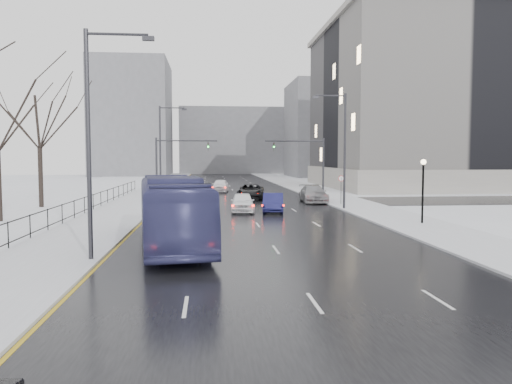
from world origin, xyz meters
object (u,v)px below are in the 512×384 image
object	(u,v)px
no_uturn_sign	(341,181)
sedan_right_near	(273,203)
mast_signal_right	(313,162)
sedan_center_near	(242,202)
streetlight_l_near	(94,133)
mast_signal_left	(167,162)
sedan_right_cross	(251,192)
sedan_right_far	(313,194)
streetlight_l_far	(162,147)
lamppost_r_mid	(423,182)
tree_park_d	(0,223)
tree_park_e	(42,208)
sedan_center_far	(220,186)
streetlight_r_mid	(342,145)
bus	(172,211)

from	to	relation	value
no_uturn_sign	sedan_right_near	bearing A→B (deg)	-143.63
mast_signal_right	sedan_center_near	bearing A→B (deg)	-130.62
streetlight_l_near	mast_signal_left	xyz separation A→B (m)	(0.84, 28.00, -1.51)
sedan_right_near	mast_signal_right	bearing A→B (deg)	67.80
mast_signal_right	sedan_right_cross	size ratio (longest dim) A/B	1.10
streetlight_l_near	sedan_right_far	xyz separation A→B (m)	(15.37, 27.08, -4.73)
streetlight_l_far	lamppost_r_mid	size ratio (longest dim) A/B	2.34
lamppost_r_mid	streetlight_l_near	bearing A→B (deg)	-152.45
sedan_right_cross	sedan_right_near	bearing A→B (deg)	-78.49
streetlight_l_far	mast_signal_right	xyz separation A→B (m)	(15.49, -4.00, -1.51)
streetlight_l_near	sedan_right_near	size ratio (longest dim) A/B	2.11
tree_park_d	tree_park_e	xyz separation A→B (m)	(-0.40, 10.00, 0.00)
mast_signal_right	sedan_right_far	world-z (taller)	mast_signal_right
sedan_center_far	streetlight_r_mid	bearing A→B (deg)	-60.28
bus	mast_signal_left	bearing A→B (deg)	87.34
bus	sedan_right_cross	world-z (taller)	bus
tree_park_d	sedan_center_far	distance (m)	32.89
streetlight_r_mid	bus	xyz separation A→B (m)	(-13.31, -16.32, -3.79)
no_uturn_sign	sedan_center_near	distance (m)	11.07
streetlight_l_near	sedan_right_near	world-z (taller)	streetlight_l_near
no_uturn_sign	sedan_center_near	world-z (taller)	no_uturn_sign
tree_park_d	sedan_center_near	world-z (taller)	tree_park_d
sedan_center_near	sedan_right_near	bearing A→B (deg)	-0.60
streetlight_l_near	bus	size ratio (longest dim) A/B	0.78
mast_signal_left	streetlight_l_near	bearing A→B (deg)	-91.72
tree_park_d	streetlight_l_far	bearing A→B (deg)	61.85
streetlight_l_far	sedan_right_far	distance (m)	16.81
mast_signal_right	bus	size ratio (longest dim) A/B	0.51
mast_signal_left	bus	world-z (taller)	mast_signal_left
sedan_center_near	streetlight_l_far	bearing A→B (deg)	123.07
sedan_right_near	sedan_center_near	bearing A→B (deg)	-175.88
streetlight_l_near	streetlight_l_far	world-z (taller)	same
mast_signal_right	sedan_center_near	size ratio (longest dim) A/B	1.37
streetlight_l_near	sedan_center_near	distance (m)	20.92
bus	sedan_right_far	world-z (taller)	bus
lamppost_r_mid	sedan_right_far	size ratio (longest dim) A/B	0.73
streetlight_l_near	sedan_right_cross	xyz separation A→B (m)	(9.42, 31.43, -4.76)
bus	sedan_right_far	size ratio (longest dim) A/B	2.19
sedan_center_near	sedan_center_far	bearing A→B (deg)	95.80
streetlight_l_near	no_uturn_sign	distance (m)	29.81
mast_signal_left	sedan_center_near	world-z (taller)	mast_signal_left
mast_signal_right	tree_park_d	bearing A→B (deg)	-150.88
tree_park_e	sedan_center_near	xyz separation A→B (m)	(17.70, -5.13, 0.85)
mast_signal_left	sedan_right_cross	bearing A→B (deg)	21.79
streetlight_l_far	mast_signal_left	size ratio (longest dim) A/B	1.54
no_uturn_sign	streetlight_l_far	bearing A→B (deg)	155.27
sedan_right_near	sedan_center_far	size ratio (longest dim) A/B	0.96
tree_park_e	sedan_right_cross	distance (m)	20.84
streetlight_l_far	sedan_center_near	world-z (taller)	streetlight_l_far
tree_park_d	bus	world-z (taller)	tree_park_d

